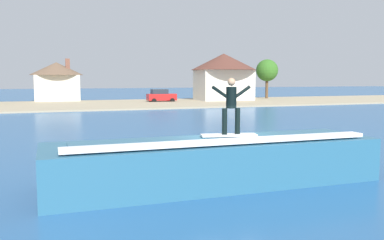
% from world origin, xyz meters
% --- Properties ---
extents(ground_plane, '(260.00, 260.00, 0.00)m').
position_xyz_m(ground_plane, '(0.00, 0.00, 0.00)').
color(ground_plane, '#25588E').
extents(wave_crest, '(10.47, 2.84, 1.55)m').
position_xyz_m(wave_crest, '(-0.33, -0.34, 0.73)').
color(wave_crest, '#2A6280').
rests_on(wave_crest, ground_plane).
extents(surfboard, '(1.77, 0.76, 0.06)m').
position_xyz_m(surfboard, '(0.00, -0.62, 1.58)').
color(surfboard, white).
rests_on(surfboard, wave_crest).
extents(surfer, '(1.30, 0.32, 1.73)m').
position_xyz_m(surfer, '(0.07, -0.64, 2.58)').
color(surfer, black).
rests_on(surfer, surfboard).
extents(shoreline_bank, '(120.00, 18.66, 0.17)m').
position_xyz_m(shoreline_bank, '(0.00, 39.78, 0.09)').
color(shoreline_bank, tan).
rests_on(shoreline_bank, ground_plane).
extents(car_far_shore, '(3.95, 2.05, 1.86)m').
position_xyz_m(car_far_shore, '(9.58, 42.49, 0.94)').
color(car_far_shore, red).
rests_on(car_far_shore, ground_plane).
extents(house_gabled_white, '(9.60, 9.60, 6.96)m').
position_xyz_m(house_gabled_white, '(19.26, 43.06, 4.19)').
color(house_gabled_white, silver).
rests_on(house_gabled_white, ground_plane).
extents(house_small_cottage, '(7.45, 7.45, 6.12)m').
position_xyz_m(house_small_cottage, '(-3.87, 49.41, 3.20)').
color(house_small_cottage, beige).
rests_on(house_small_cottage, ground_plane).
extents(tree_tall_bare, '(3.48, 3.48, 6.36)m').
position_xyz_m(tree_tall_bare, '(27.85, 45.43, 4.57)').
color(tree_tall_bare, brown).
rests_on(tree_tall_bare, ground_plane).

